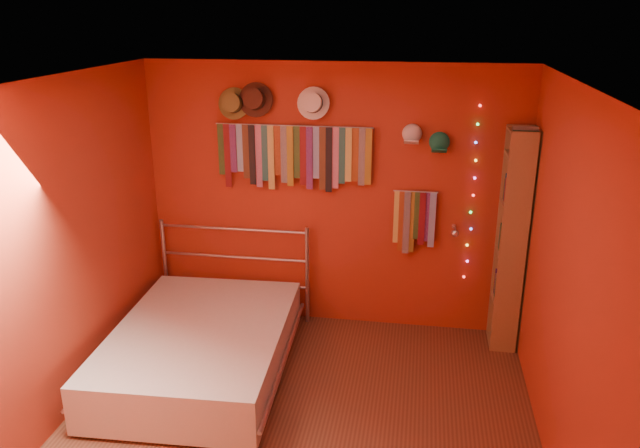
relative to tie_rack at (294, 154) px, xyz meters
The scene contains 16 objects.
ground 2.40m from the tie_rack, 78.26° to the right, with size 3.50×3.50×0.00m, color #58301E.
back_wall 0.56m from the tie_rack, 10.59° to the left, with size 3.50×0.02×2.50m, color #9E2A19.
right_wall 2.73m from the tie_rack, 38.74° to the right, with size 0.02×3.50×2.50m, color #9E2A19.
left_wall 2.23m from the tie_rack, 129.73° to the right, with size 0.02×3.50×2.50m, color #9E2A19.
ceiling 1.91m from the tie_rack, 78.26° to the right, with size 3.50×3.50×0.02m, color white.
tie_rack is the anchor object (origin of this frame).
small_tie_rack 1.25m from the tie_rack, ahead, with size 0.40×0.03×0.60m.
fedora_olive 0.71m from the tie_rack, behind, with size 0.29×0.16×0.29m.
fedora_brown 0.60m from the tie_rack, behind, with size 0.31×0.17×0.31m.
fedora_white 0.50m from the tie_rack, ahead, with size 0.29×0.16×0.29m.
cap_white 1.08m from the tie_rack, ahead, with size 0.18×0.22×0.18m.
cap_green 1.31m from the tie_rack, ahead, with size 0.18×0.23×0.18m.
fairy_lights 1.65m from the tie_rack, ahead, with size 0.05×0.02×1.61m.
reading_lamp 1.61m from the tie_rack, ahead, with size 0.07×0.29×0.09m.
bookshelf 2.12m from the tie_rack, ahead, with size 0.25×0.34×2.00m.
bed 1.90m from the tie_rack, 119.49° to the right, with size 1.56×2.06×0.98m.
Camera 1 is at (0.79, -3.77, 2.93)m, focal length 35.00 mm.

